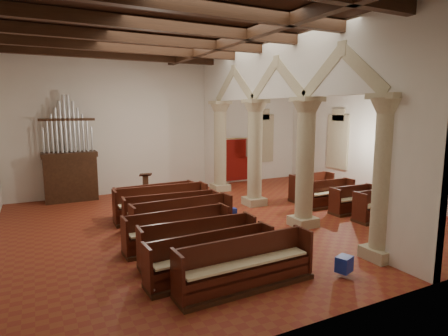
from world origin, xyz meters
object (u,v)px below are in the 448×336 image
Objects in this scene: processional_banner at (251,168)px; nave_pew_0 at (246,272)px; pipe_organ at (70,168)px; aisle_pew_0 at (379,210)px; lectern at (146,189)px.

nave_pew_0 is at bearing -107.24° from processional_banner.
pipe_organ is 2.32× the size of aisle_pew_0.
pipe_organ is 11.84m from aisle_pew_0.
processional_banner is 11.17m from nave_pew_0.
lectern is 0.38× the size of nave_pew_0.
pipe_organ reaches higher than nave_pew_0.
pipe_organ is 8.39m from processional_banner.
processional_banner is 0.78× the size of nave_pew_0.
lectern reaches higher than nave_pew_0.
pipe_organ is at bearing 160.60° from lectern.
pipe_organ is 1.82× the size of processional_banner.
aisle_pew_0 is (6.27, -6.30, -0.14)m from lectern.
nave_pew_0 reaches higher than aisle_pew_0.
aisle_pew_0 is (9.00, -7.63, -1.02)m from pipe_organ.
lectern is 0.62× the size of aisle_pew_0.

